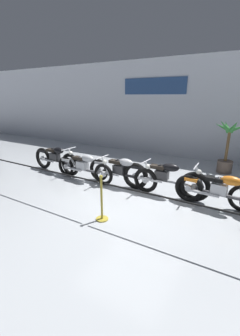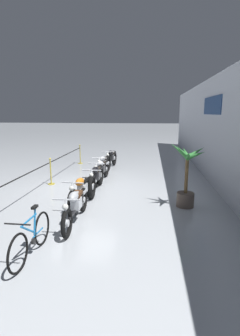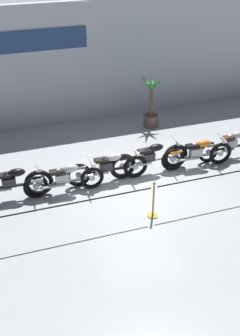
{
  "view_description": "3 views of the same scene",
  "coord_description": "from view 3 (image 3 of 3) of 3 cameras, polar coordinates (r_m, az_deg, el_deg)",
  "views": [
    {
      "loc": [
        2.5,
        -4.88,
        2.64
      ],
      "look_at": [
        -0.5,
        0.21,
        0.73
      ],
      "focal_mm": 24.0,
      "sensor_mm": 36.0,
      "label": 1
    },
    {
      "loc": [
        9.5,
        2.59,
        2.78
      ],
      "look_at": [
        -0.96,
        1.36,
        0.54
      ],
      "focal_mm": 28.0,
      "sensor_mm": 36.0,
      "label": 2
    },
    {
      "loc": [
        -3.61,
        -9.15,
        6.75
      ],
      "look_at": [
        -0.4,
        0.49,
        0.47
      ],
      "focal_mm": 45.0,
      "sensor_mm": 36.0,
      "label": 3
    }
  ],
  "objects": [
    {
      "name": "ground_plane",
      "position": [
        11.93,
        2.56,
        -2.8
      ],
      "size": [
        120.0,
        120.0,
        0.0
      ],
      "primitive_type": "plane",
      "color": "#B2B7BC"
    },
    {
      "name": "motorcycle_orange_4",
      "position": [
        12.89,
        10.46,
        1.96
      ],
      "size": [
        2.28,
        0.62,
        0.94
      ],
      "color": "black",
      "rests_on": "ground"
    },
    {
      "name": "motorcycle_black_3",
      "position": [
        12.4,
        4.09,
        1.26
      ],
      "size": [
        2.5,
        0.62,
        0.98
      ],
      "color": "black",
      "rests_on": "ground"
    },
    {
      "name": "back_wall",
      "position": [
        15.44,
        -4.19,
        14.11
      ],
      "size": [
        28.0,
        0.29,
        4.2
      ],
      "color": "silver",
      "rests_on": "ground"
    },
    {
      "name": "stanchion_far_left",
      "position": [
        10.16,
        -2.41,
        -4.76
      ],
      "size": [
        8.76,
        0.28,
        1.05
      ],
      "color": "gold",
      "rests_on": "ground"
    },
    {
      "name": "potted_palm_left_of_row",
      "position": [
        15.11,
        4.23,
        8.62
      ],
      "size": [
        1.04,
        1.05,
        1.95
      ],
      "color": "brown",
      "rests_on": "ground"
    },
    {
      "name": "motorcycle_silver_1",
      "position": [
        11.6,
        -7.52,
        -1.46
      ],
      "size": [
        2.25,
        0.62,
        0.92
      ],
      "color": "black",
      "rests_on": "ground"
    },
    {
      "name": "motorcycle_silver_2",
      "position": [
        11.98,
        -1.67,
        0.04
      ],
      "size": [
        2.41,
        0.62,
        0.94
      ],
      "color": "black",
      "rests_on": "ground"
    },
    {
      "name": "motorcycle_black_0",
      "position": [
        11.61,
        -14.48,
        -2.11
      ],
      "size": [
        2.25,
        0.62,
        0.97
      ],
      "color": "black",
      "rests_on": "ground"
    },
    {
      "name": "motorcycle_silver_5",
      "position": [
        13.65,
        14.94,
        3.13
      ],
      "size": [
        2.32,
        0.62,
        0.92
      ],
      "color": "black",
      "rests_on": "ground"
    },
    {
      "name": "stanchion_mid_left",
      "position": [
        10.74,
        4.52,
        -4.96
      ],
      "size": [
        0.28,
        0.28,
        1.05
      ],
      "color": "gold",
      "rests_on": "ground"
    }
  ]
}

